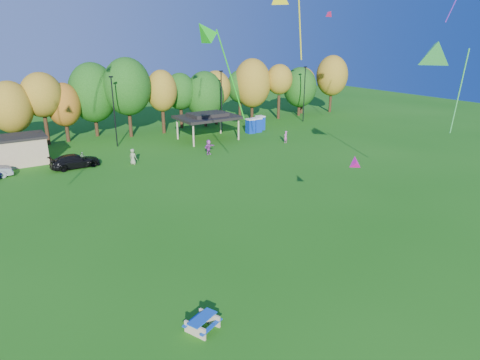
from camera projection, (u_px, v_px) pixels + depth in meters
ground at (305, 302)px, 23.58m from camera, size 160.00×160.00×0.00m
tree_line at (79, 98)px, 57.46m from camera, size 93.57×10.55×11.15m
lamp_posts at (114, 109)px, 54.93m from camera, size 64.50×0.25×9.09m
utility_building at (17, 150)px, 48.27m from camera, size 6.30×4.30×3.25m
pavilion at (208, 117)px, 59.19m from camera, size 8.20×6.20×3.77m
porta_potties at (256, 124)px, 64.78m from camera, size 3.75×2.29×2.18m
picnic_table at (202, 323)px, 21.28m from camera, size 2.00×1.86×0.69m
car_d at (75, 161)px, 47.21m from camera, size 5.39×2.44×1.53m
far_person_1 at (209, 147)px, 52.40m from camera, size 1.80×1.19×1.86m
far_person_3 at (286, 137)px, 58.16m from camera, size 0.68×0.54×1.63m
far_person_4 at (133, 157)px, 48.35m from camera, size 0.97×1.07×1.83m
far_person_5 at (83, 160)px, 47.37m from camera, size 1.10×0.71×1.75m
kite_1 at (330, 13)px, 53.05m from camera, size 1.27×1.45×1.24m
kite_5 at (436, 50)px, 31.51m from camera, size 4.66×4.18×8.12m
kite_11 at (205, 32)px, 29.47m from camera, size 4.41×1.61×7.48m
kite_12 at (355, 161)px, 27.71m from camera, size 1.36×1.41×1.13m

